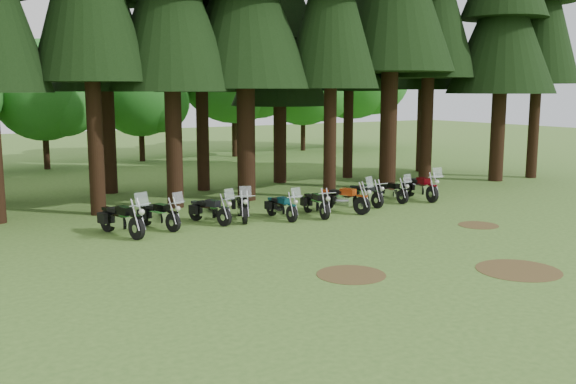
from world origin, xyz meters
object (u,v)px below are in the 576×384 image
Objects in this scene: motorcycle_2 at (210,211)px; motorcycle_5 at (316,204)px; motorcycle_0 at (122,220)px; motorcycle_1 at (159,216)px; motorcycle_4 at (282,207)px; motorcycle_7 at (365,195)px; motorcycle_9 at (421,188)px; motorcycle_8 at (391,192)px; motorcycle_6 at (344,200)px; motorcycle_3 at (242,207)px.

motorcycle_5 is at bearing -30.18° from motorcycle_2.
motorcycle_0 reaches higher than motorcycle_1.
motorcycle_4 reaches higher than motorcycle_5.
motorcycle_2 is 2.66m from motorcycle_4.
motorcycle_1 is at bearing -179.78° from motorcycle_5.
motorcycle_7 is at bearing -14.18° from motorcycle_0.
motorcycle_8 is at bearing 176.61° from motorcycle_9.
motorcycle_8 reaches higher than motorcycle_5.
motorcycle_4 is at bearing -19.11° from motorcycle_0.
motorcycle_9 reaches higher than motorcycle_6.
motorcycle_9 is at bearing 2.85° from motorcycle_4.
motorcycle_9 is (2.93, -0.14, 0.07)m from motorcycle_7.
motorcycle_8 is 0.84× the size of motorcycle_9.
motorcycle_6 is at bearing 10.32° from motorcycle_5.
motorcycle_4 is (4.45, -0.75, -0.03)m from motorcycle_1.
motorcycle_2 is at bearing 149.69° from motorcycle_6.
motorcycle_9 reaches higher than motorcycle_7.
motorcycle_8 is at bearing 21.03° from motorcycle_5.
motorcycle_6 is (1.33, 0.02, 0.06)m from motorcycle_5.
motorcycle_6 is at bearing -19.05° from motorcycle_0.
motorcycle_3 is (3.14, -0.13, 0.01)m from motorcycle_1.
motorcycle_1 is 1.02× the size of motorcycle_2.
motorcycle_1 is at bearing -161.32° from motorcycle_3.
motorcycle_4 is at bearing -168.96° from motorcycle_9.
motorcycle_0 is 3.27m from motorcycle_2.
motorcycle_1 is 5.92m from motorcycle_5.
motorcycle_2 is 6.95m from motorcycle_7.
motorcycle_6 is at bearing -25.54° from motorcycle_1.
motorcycle_0 reaches higher than motorcycle_5.
motorcycle_0 is 13.13m from motorcycle_9.
motorcycle_3 reaches higher than motorcycle_8.
motorcycle_5 is 3.07m from motorcycle_7.
motorcycle_9 reaches higher than motorcycle_3.
motorcycle_5 reaches higher than motorcycle_7.
motorcycle_2 is (3.26, 0.27, -0.07)m from motorcycle_0.
motorcycle_5 is at bearing -19.91° from motorcycle_0.
motorcycle_1 is at bearing 177.21° from motorcycle_7.
motorcycle_1 is 0.94× the size of motorcycle_6.
motorcycle_6 is at bearing 9.85° from motorcycle_3.
motorcycle_9 is (8.60, -0.18, 0.04)m from motorcycle_3.
motorcycle_5 is at bearing -166.99° from motorcycle_7.
motorcycle_9 is at bearing -4.55° from motorcycle_7.
motorcycle_2 reaches higher than motorcycle_5.
motorcycle_6 is 0.95× the size of motorcycle_9.
motorcycle_1 is (1.39, 0.36, -0.06)m from motorcycle_0.
motorcycle_4 is 2.73m from motorcycle_6.
motorcycle_2 is 4.07m from motorcycle_5.
motorcycle_8 is 1.47m from motorcycle_9.
motorcycle_5 is (5.84, -0.95, -0.02)m from motorcycle_1.
motorcycle_0 is 11.70m from motorcycle_8.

